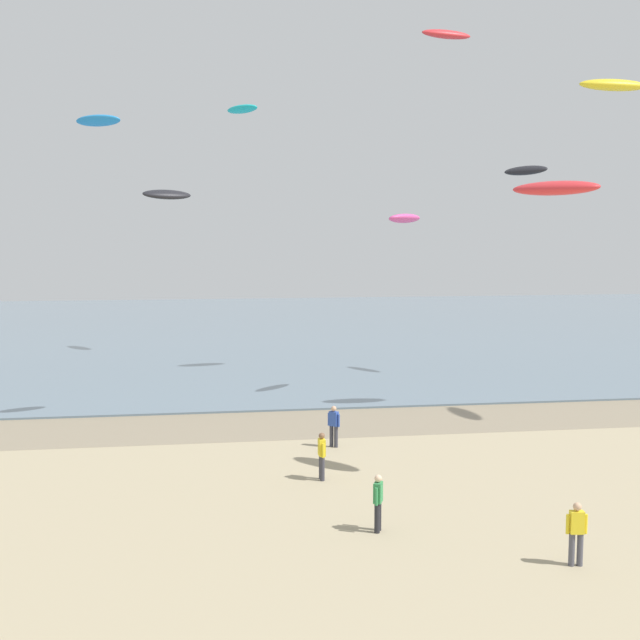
# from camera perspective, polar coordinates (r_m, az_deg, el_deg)

# --- Properties ---
(wet_sand_strip) EXTENTS (120.00, 5.58, 0.01)m
(wet_sand_strip) POSITION_cam_1_polar(r_m,az_deg,el_deg) (36.68, -7.90, -7.61)
(wet_sand_strip) COLOR gray
(wet_sand_strip) RESTS_ON ground
(sea) EXTENTS (160.00, 70.00, 0.10)m
(sea) POSITION_cam_1_polar(r_m,az_deg,el_deg) (73.94, -8.19, -0.67)
(sea) COLOR slate
(sea) RESTS_ON ground
(person_by_waterline) EXTENTS (0.35, 0.53, 1.71)m
(person_by_waterline) POSITION_cam_1_polar(r_m,az_deg,el_deg) (23.90, 4.17, -12.80)
(person_by_waterline) COLOR #232328
(person_by_waterline) RESTS_ON ground
(person_left_flank) EXTENTS (0.44, 0.41, 1.71)m
(person_left_flank) POSITION_cam_1_polar(r_m,az_deg,el_deg) (32.88, 0.99, -7.52)
(person_left_flank) COLOR #383842
(person_left_flank) RESTS_ON ground
(person_right_flank) EXTENTS (0.57, 0.26, 1.71)m
(person_right_flank) POSITION_cam_1_polar(r_m,az_deg,el_deg) (22.59, 17.88, -14.23)
(person_right_flank) COLOR #4C4C56
(person_right_flank) RESTS_ON ground
(person_far_down_beach) EXTENTS (0.24, 0.57, 1.71)m
(person_far_down_beach) POSITION_cam_1_polar(r_m,az_deg,el_deg) (28.59, 0.13, -9.61)
(person_far_down_beach) COLOR #383842
(person_far_down_beach) RESTS_ON ground
(kite_aloft_0) EXTENTS (3.29, 1.70, 0.77)m
(kite_aloft_0) POSITION_cam_1_polar(r_m,az_deg,el_deg) (49.56, 9.02, 19.54)
(kite_aloft_0) COLOR red
(kite_aloft_2) EXTENTS (3.27, 2.52, 0.89)m
(kite_aloft_2) POSITION_cam_1_polar(r_m,az_deg,el_deg) (51.08, -15.60, 13.58)
(kite_aloft_2) COLOR #2384D1
(kite_aloft_3) EXTENTS (2.50, 2.93, 0.82)m
(kite_aloft_3) POSITION_cam_1_polar(r_m,az_deg,el_deg) (49.19, 14.50, 10.32)
(kite_aloft_3) COLOR black
(kite_aloft_4) EXTENTS (2.43, 1.72, 0.63)m
(kite_aloft_4) POSITION_cam_1_polar(r_m,az_deg,el_deg) (36.88, -10.90, 8.81)
(kite_aloft_4) COLOR black
(kite_aloft_5) EXTENTS (2.66, 3.06, 0.68)m
(kite_aloft_5) POSITION_cam_1_polar(r_m,az_deg,el_deg) (57.17, -5.59, 14.79)
(kite_aloft_5) COLOR #19B2B7
(kite_aloft_10) EXTENTS (2.87, 2.82, 0.61)m
(kite_aloft_10) POSITION_cam_1_polar(r_m,az_deg,el_deg) (28.32, 16.50, 9.04)
(kite_aloft_10) COLOR red
(kite_aloft_11) EXTENTS (2.65, 2.60, 0.65)m
(kite_aloft_11) POSITION_cam_1_polar(r_m,az_deg,el_deg) (42.28, 6.07, 7.25)
(kite_aloft_11) COLOR #E54C99
(kite_aloft_12) EXTENTS (3.38, 1.26, 0.73)m
(kite_aloft_12) POSITION_cam_1_polar(r_m,az_deg,el_deg) (40.04, 20.26, 15.49)
(kite_aloft_12) COLOR yellow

